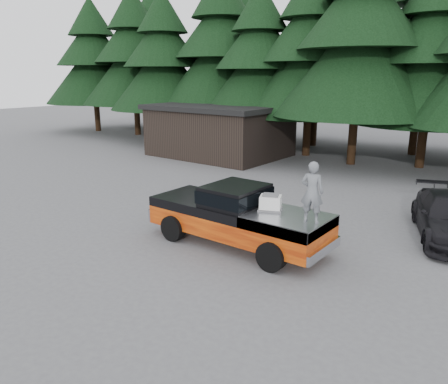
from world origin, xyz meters
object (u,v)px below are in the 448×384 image
Objects in this scene: utility_building at (220,130)px; pickup_truck at (237,225)px; air_compressor at (270,203)px; man_on_bed at (312,192)px.

pickup_truck is at bearing -49.69° from utility_building.
pickup_truck is 0.71× the size of utility_building.
air_compressor is 1.58m from man_on_bed.
pickup_truck is 3.57× the size of man_on_bed.
man_on_bed is (1.43, -0.23, 0.63)m from air_compressor.
man_on_bed is at bearing -43.57° from utility_building.
man_on_bed is 0.20× the size of utility_building.
air_compressor is at bearing -22.47° from man_on_bed.
utility_building is at bearing 130.31° from pickup_truck.
man_on_bed is (2.54, -0.11, 1.51)m from pickup_truck.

